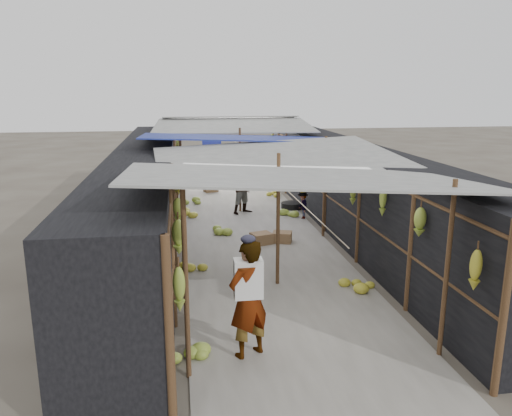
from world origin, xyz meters
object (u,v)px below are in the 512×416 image
crate_near (261,239)px  vendor_seated (303,205)px  shopper_blue (245,187)px  black_basin (291,206)px  vendor_elderly (248,299)px

crate_near → vendor_seated: size_ratio=0.58×
crate_near → shopper_blue: 3.23m
crate_near → vendor_seated: (1.59, 2.22, 0.28)m
shopper_blue → vendor_seated: 1.87m
black_basin → vendor_seated: bearing=-88.5°
crate_near → black_basin: 3.87m
crate_near → shopper_blue: (0.03, 3.16, 0.69)m
black_basin → shopper_blue: (-1.53, -0.38, 0.74)m
vendor_elderly → vendor_seated: size_ratio=2.08×
crate_near → vendor_elderly: size_ratio=0.28×
shopper_blue → crate_near: bearing=-121.4°
crate_near → black_basin: size_ratio=0.72×
vendor_elderly → crate_near: bearing=-130.0°
crate_near → black_basin: (1.56, 3.54, -0.04)m
black_basin → vendor_elderly: size_ratio=0.38×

